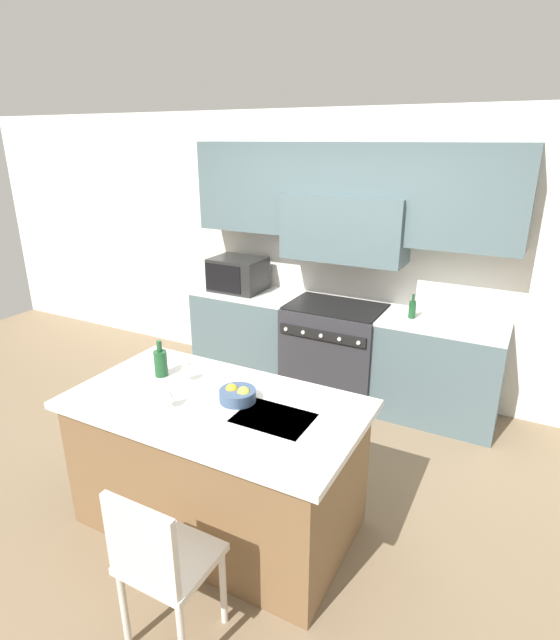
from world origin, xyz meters
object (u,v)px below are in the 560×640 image
object	(u,v)px
range_stove	(334,351)
fruit_bowl	(238,395)
wine_glass_far	(186,366)
oil_bottle_on_counter	(412,309)
microwave	(238,274)
wine_bottle	(161,362)
wine_glass_near	(167,391)
island_chair	(160,560)

from	to	relation	value
range_stove	fruit_bowl	bearing A→B (deg)	-86.17
wine_glass_far	fruit_bowl	xyz separation A→B (m)	(0.44, -0.06, -0.07)
range_stove	oil_bottle_on_counter	distance (m)	0.90
range_stove	microwave	bearing A→B (deg)	179.04
wine_bottle	fruit_bowl	xyz separation A→B (m)	(0.65, -0.05, -0.05)
fruit_bowl	oil_bottle_on_counter	bearing A→B (deg)	73.34
wine_bottle	fruit_bowl	bearing A→B (deg)	-4.81
range_stove	microwave	distance (m)	1.28
wine_bottle	oil_bottle_on_counter	xyz separation A→B (m)	(1.23, 1.90, 0.00)
microwave	wine_glass_near	xyz separation A→B (m)	(0.92, -2.25, -0.08)
range_stove	microwave	xyz separation A→B (m)	(-1.11, 0.02, 0.64)
island_chair	wine_glass_far	world-z (taller)	wine_glass_far
island_chair	wine_bottle	bearing A→B (deg)	128.73
island_chair	oil_bottle_on_counter	distance (m)	2.95
island_chair	wine_bottle	distance (m)	1.34
range_stove	microwave	world-z (taller)	microwave
range_stove	island_chair	xyz separation A→B (m)	(0.27, -2.88, 0.09)
island_chair	wine_glass_near	bearing A→B (deg)	125.25
island_chair	fruit_bowl	world-z (taller)	fruit_bowl
wine_glass_far	fruit_bowl	bearing A→B (deg)	-8.23
wine_bottle	fruit_bowl	world-z (taller)	wine_bottle
wine_glass_near	fruit_bowl	xyz separation A→B (m)	(0.32, 0.27, -0.07)
wine_glass_near	fruit_bowl	distance (m)	0.43
fruit_bowl	wine_glass_near	bearing A→B (deg)	-139.85
island_chair	oil_bottle_on_counter	size ratio (longest dim) A/B	4.36
range_stove	oil_bottle_on_counter	xyz separation A→B (m)	(0.72, -0.00, 0.55)
range_stove	wine_glass_far	bearing A→B (deg)	-99.27
oil_bottle_on_counter	island_chair	bearing A→B (deg)	-98.75
wine_glass_near	wine_glass_far	distance (m)	0.36
microwave	island_chair	bearing A→B (deg)	-64.49
wine_glass_near	wine_glass_far	xyz separation A→B (m)	(-0.12, 0.34, 0.00)
wine_bottle	range_stove	bearing A→B (deg)	74.85
microwave	fruit_bowl	size ratio (longest dim) A/B	2.36
range_stove	wine_bottle	world-z (taller)	wine_bottle
island_chair	fruit_bowl	bearing A→B (deg)	98.67
island_chair	wine_glass_near	distance (m)	0.93
wine_glass_near	fruit_bowl	world-z (taller)	wine_glass_near
wine_glass_far	fruit_bowl	size ratio (longest dim) A/B	0.74
wine_glass_near	oil_bottle_on_counter	bearing A→B (deg)	67.84
wine_glass_far	wine_glass_near	bearing A→B (deg)	-70.63
wine_glass_far	oil_bottle_on_counter	size ratio (longest dim) A/B	0.77
microwave	wine_glass_far	size ratio (longest dim) A/B	3.19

